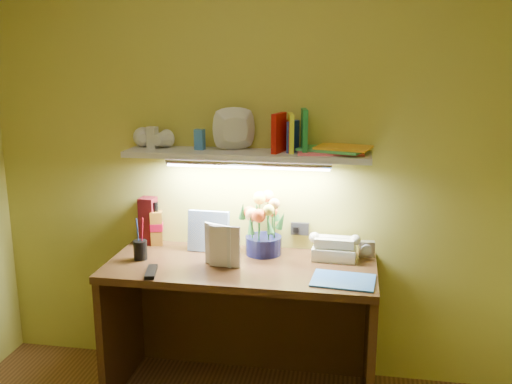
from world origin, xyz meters
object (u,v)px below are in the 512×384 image
desk_clock (367,249)px  whisky_bottle (157,224)px  telephone (335,246)px  desk (241,330)px  flower_bouquet (264,223)px

desk_clock → whisky_bottle: (-1.18, -0.00, 0.08)m
telephone → whisky_bottle: bearing=179.2°
desk → telephone: 0.68m
desk_clock → whisky_bottle: bearing=174.4°
desk → flower_bouquet: 0.58m
desk → flower_bouquet: bearing=63.0°
flower_bouquet → telephone: (0.39, -0.01, -0.10)m
desk → telephone: size_ratio=6.14×
telephone → desk_clock: telephone is taller
flower_bouquet → telephone: size_ratio=1.52×
desk → telephone: telephone is taller
desk → telephone: bearing=20.2°
telephone → desk_clock: (0.17, 0.06, -0.03)m
desk_clock → whisky_bottle: whisky_bottle is taller
desk → flower_bouquet: (0.09, 0.18, 0.55)m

